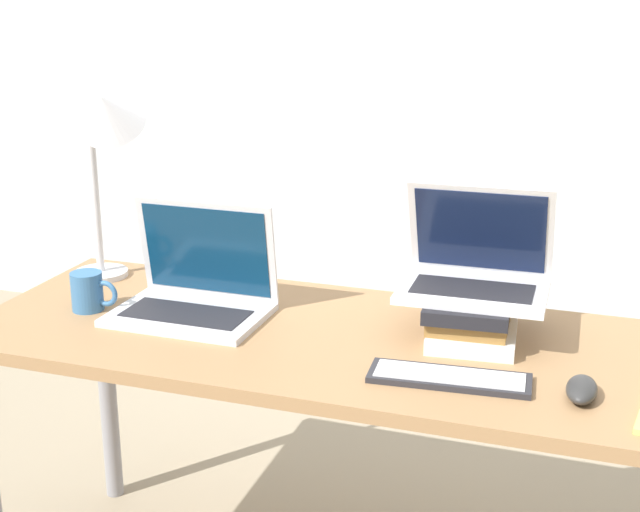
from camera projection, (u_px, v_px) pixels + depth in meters
name	position (u px, v px, depth m)	size (l,w,h in m)	color
wall_back	(488.00, 11.00, 3.30)	(8.00, 0.05, 2.70)	silver
desk	(354.00, 369.00, 1.98)	(1.75, 0.64, 0.71)	#9E754C
laptop_left	(195.00, 293.00, 2.08)	(0.35, 0.25, 0.26)	silver
book_stack	(471.00, 316.00, 1.95)	(0.22, 0.29, 0.09)	white
laptop_on_books	(476.00, 270.00, 1.95)	(0.32, 0.25, 0.24)	silver
wireless_keyboard	(449.00, 378.00, 1.74)	(0.32, 0.13, 0.01)	#28282D
mouse	(582.00, 389.00, 1.67)	(0.06, 0.11, 0.04)	#2D2D2D
mug	(89.00, 291.00, 2.11)	(0.12, 0.07, 0.09)	teal
desk_lamp	(107.00, 133.00, 2.19)	(0.23, 0.20, 0.53)	silver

